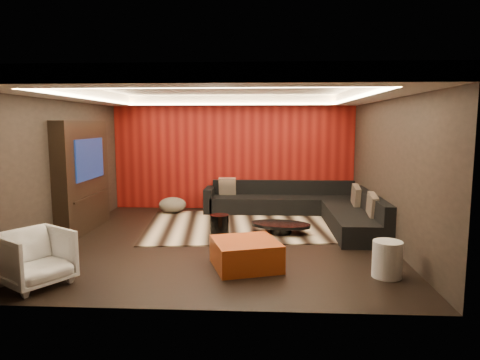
# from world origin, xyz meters

# --- Properties ---
(floor) EXTENTS (6.00, 6.00, 0.02)m
(floor) POSITION_xyz_m (0.00, 0.00, -0.01)
(floor) COLOR black
(floor) RESTS_ON ground
(ceiling) EXTENTS (6.00, 6.00, 0.02)m
(ceiling) POSITION_xyz_m (0.00, 0.00, 2.81)
(ceiling) COLOR silver
(ceiling) RESTS_ON ground
(wall_back) EXTENTS (6.00, 0.02, 2.80)m
(wall_back) POSITION_xyz_m (0.00, 3.01, 1.40)
(wall_back) COLOR black
(wall_back) RESTS_ON ground
(wall_left) EXTENTS (0.02, 6.00, 2.80)m
(wall_left) POSITION_xyz_m (-3.01, 0.00, 1.40)
(wall_left) COLOR black
(wall_left) RESTS_ON ground
(wall_right) EXTENTS (0.02, 6.00, 2.80)m
(wall_right) POSITION_xyz_m (3.01, 0.00, 1.40)
(wall_right) COLOR black
(wall_right) RESTS_ON ground
(red_feature_wall) EXTENTS (5.98, 0.05, 2.78)m
(red_feature_wall) POSITION_xyz_m (0.00, 2.97, 1.40)
(red_feature_wall) COLOR #6B0C0A
(red_feature_wall) RESTS_ON ground
(soffit_back) EXTENTS (6.00, 0.60, 0.22)m
(soffit_back) POSITION_xyz_m (0.00, 2.70, 2.69)
(soffit_back) COLOR silver
(soffit_back) RESTS_ON ground
(soffit_front) EXTENTS (6.00, 0.60, 0.22)m
(soffit_front) POSITION_xyz_m (0.00, -2.70, 2.69)
(soffit_front) COLOR silver
(soffit_front) RESTS_ON ground
(soffit_left) EXTENTS (0.60, 4.80, 0.22)m
(soffit_left) POSITION_xyz_m (-2.70, 0.00, 2.69)
(soffit_left) COLOR silver
(soffit_left) RESTS_ON ground
(soffit_right) EXTENTS (0.60, 4.80, 0.22)m
(soffit_right) POSITION_xyz_m (2.70, 0.00, 2.69)
(soffit_right) COLOR silver
(soffit_right) RESTS_ON ground
(cove_back) EXTENTS (4.80, 0.08, 0.04)m
(cove_back) POSITION_xyz_m (0.00, 2.36, 2.60)
(cove_back) COLOR #FFD899
(cove_back) RESTS_ON ground
(cove_front) EXTENTS (4.80, 0.08, 0.04)m
(cove_front) POSITION_xyz_m (0.00, -2.36, 2.60)
(cove_front) COLOR #FFD899
(cove_front) RESTS_ON ground
(cove_left) EXTENTS (0.08, 4.80, 0.04)m
(cove_left) POSITION_xyz_m (-2.36, 0.00, 2.60)
(cove_left) COLOR #FFD899
(cove_left) RESTS_ON ground
(cove_right) EXTENTS (0.08, 4.80, 0.04)m
(cove_right) POSITION_xyz_m (2.36, 0.00, 2.60)
(cove_right) COLOR #FFD899
(cove_right) RESTS_ON ground
(tv_surround) EXTENTS (0.30, 2.00, 2.20)m
(tv_surround) POSITION_xyz_m (-2.85, 0.60, 1.10)
(tv_surround) COLOR black
(tv_surround) RESTS_ON ground
(tv_screen) EXTENTS (0.04, 1.30, 0.80)m
(tv_screen) POSITION_xyz_m (-2.69, 0.60, 1.45)
(tv_screen) COLOR black
(tv_screen) RESTS_ON ground
(tv_shelf) EXTENTS (0.04, 1.60, 0.04)m
(tv_shelf) POSITION_xyz_m (-2.69, 0.60, 0.70)
(tv_shelf) COLOR black
(tv_shelf) RESTS_ON ground
(rug) EXTENTS (4.30, 3.41, 0.02)m
(rug) POSITION_xyz_m (0.32, 1.16, 0.01)
(rug) COLOR beige
(rug) RESTS_ON floor
(coffee_table) EXTENTS (1.39, 1.39, 0.20)m
(coffee_table) POSITION_xyz_m (1.10, 0.51, 0.12)
(coffee_table) COLOR black
(coffee_table) RESTS_ON rug
(drum_stool) EXTENTS (0.43, 0.43, 0.42)m
(drum_stool) POSITION_xyz_m (-0.06, 0.16, 0.23)
(drum_stool) COLOR black
(drum_stool) RESTS_ON rug
(striped_pouf) EXTENTS (0.86, 0.86, 0.36)m
(striped_pouf) POSITION_xyz_m (-1.43, 2.36, 0.20)
(striped_pouf) COLOR #C2B396
(striped_pouf) RESTS_ON rug
(white_side_table) EXTENTS (0.52, 0.52, 0.52)m
(white_side_table) POSITION_xyz_m (2.50, -1.78, 0.26)
(white_side_table) COLOR silver
(white_side_table) RESTS_ON floor
(orange_ottoman) EXTENTS (1.17, 1.17, 0.41)m
(orange_ottoman) POSITION_xyz_m (0.50, -1.47, 0.21)
(orange_ottoman) COLOR #9D4A14
(orange_ottoman) RESTS_ON floor
(armchair) EXTENTS (1.12, 1.11, 0.75)m
(armchair) POSITION_xyz_m (-2.27, -2.34, 0.37)
(armchair) COLOR white
(armchair) RESTS_ON floor
(sectional_sofa) EXTENTS (3.65, 3.50, 0.75)m
(sectional_sofa) POSITION_xyz_m (1.73, 1.86, 0.26)
(sectional_sofa) COLOR black
(sectional_sofa) RESTS_ON floor
(throw_pillows) EXTENTS (3.20, 2.69, 0.50)m
(throw_pillows) POSITION_xyz_m (1.81, 1.48, 0.62)
(throw_pillows) COLOR tan
(throw_pillows) RESTS_ON sectional_sofa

